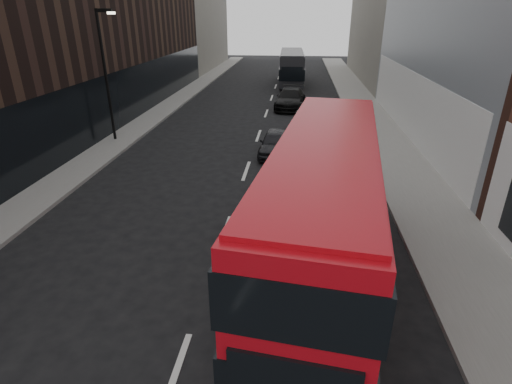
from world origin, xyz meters
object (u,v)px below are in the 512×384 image
(car_a, at_px, (275,143))
(car_c, at_px, (290,98))
(street_lamp, at_px, (106,68))
(grey_bus, at_px, (292,67))
(car_b, at_px, (308,125))
(red_bus, at_px, (323,208))

(car_a, xyz_separation_m, car_c, (0.50, 11.47, 0.11))
(street_lamp, distance_m, grey_bus, 23.70)
(car_b, relative_size, car_c, 0.84)
(red_bus, height_order, car_a, red_bus)
(street_lamp, height_order, grey_bus, street_lamp)
(red_bus, relative_size, car_a, 2.81)
(street_lamp, bearing_deg, grey_bus, 65.54)
(red_bus, height_order, car_b, red_bus)
(red_bus, xyz_separation_m, car_a, (-1.86, 11.02, -1.69))
(red_bus, distance_m, grey_bus, 33.89)
(red_bus, relative_size, car_c, 2.04)
(car_b, bearing_deg, red_bus, -84.84)
(car_c, bearing_deg, street_lamp, -130.24)
(red_bus, xyz_separation_m, car_c, (-1.36, 22.48, -1.58))
(car_c, bearing_deg, red_bus, -82.15)
(red_bus, xyz_separation_m, grey_bus, (-1.55, 33.85, -0.56))
(grey_bus, distance_m, car_b, 19.30)
(grey_bus, xyz_separation_m, car_c, (0.19, -11.37, -1.02))
(red_bus, xyz_separation_m, car_b, (-0.08, 14.64, -1.62))
(grey_bus, xyz_separation_m, car_b, (1.47, -19.22, -1.05))
(street_lamp, xyz_separation_m, grey_bus, (9.76, 21.46, -2.41))
(street_lamp, xyz_separation_m, car_a, (9.46, -1.38, -3.54))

